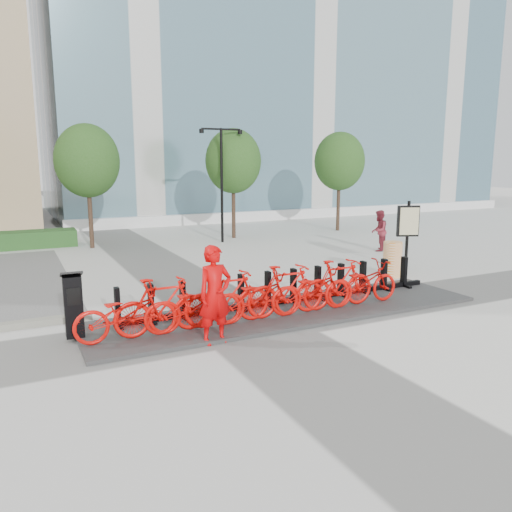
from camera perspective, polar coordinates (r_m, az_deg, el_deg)
name	(u,v)px	position (r m, az deg, el deg)	size (l,w,h in m)	color
ground	(245,324)	(11.15, -1.21, -7.78)	(120.00, 120.00, 0.00)	silver
glass_building	(267,49)	(40.98, 1.23, 22.53)	(32.00, 16.00, 24.00)	#345873
tree_1	(87,161)	(21.79, -18.74, 10.24)	(2.60, 2.60, 5.10)	#4D3728
tree_2	(233,161)	(23.57, -2.62, 10.77)	(2.60, 2.60, 5.10)	#4D3728
tree_3	(340,161)	(26.56, 9.53, 10.61)	(2.60, 2.60, 5.10)	#4D3728
streetlamp	(222,172)	(22.27, -3.95, 9.59)	(2.00, 0.20, 5.00)	black
dock_pad	(290,311)	(11.96, 3.86, -6.30)	(9.60, 2.40, 0.08)	#363636
dock_rail_posts	(282,287)	(12.26, 3.01, -3.62)	(8.02, 0.50, 0.85)	black
bike_0	(126,313)	(10.14, -14.61, -6.37)	(0.71, 2.03, 1.07)	red
bike_1	(162,306)	(10.28, -10.68, -5.63)	(0.56, 1.97, 1.18)	red
bike_2	(196,304)	(10.50, -6.87, -5.50)	(0.71, 2.03, 1.07)	red
bike_3	(228,298)	(10.74, -3.24, -4.76)	(0.56, 1.97, 1.18)	red
bike_4	(258,296)	(11.04, 0.21, -4.63)	(0.71, 2.03, 1.07)	red
bike_5	(286,290)	(11.36, 3.47, -3.91)	(0.56, 1.97, 1.18)	red
bike_6	(313,289)	(11.73, 6.53, -3.78)	(0.71, 2.03, 1.07)	red
bike_7	(338,283)	(12.12, 9.41, -3.11)	(0.56, 1.97, 1.18)	red
bike_8	(363,283)	(12.55, 12.08, -3.00)	(0.71, 2.03, 1.07)	red
kiosk	(73,305)	(10.58, -20.14, -5.29)	(0.43, 0.36, 1.37)	black
worker_red	(215,295)	(9.78, -4.70, -4.45)	(0.71, 0.47, 1.96)	#CD0305
pedestrian	(379,231)	(20.71, 13.87, 2.83)	(0.80, 0.63, 1.65)	maroon
construction_barrel	(392,259)	(16.12, 15.32, -0.36)	(0.58, 0.58, 1.11)	orange
map_sign	(408,224)	(17.42, 16.98, 3.52)	(0.73, 0.37, 2.28)	black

